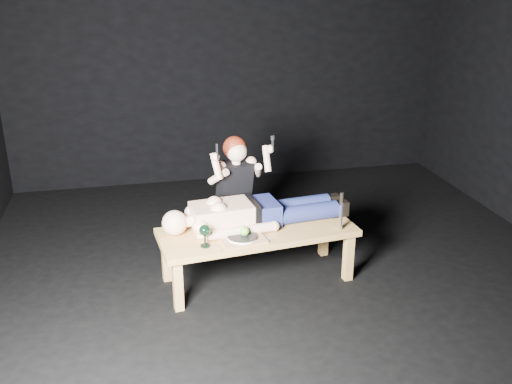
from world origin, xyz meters
TOP-DOWN VIEW (x-y plane):
  - ground at (0.00, 0.00)m, footprint 5.00×5.00m
  - back_wall at (0.00, 2.50)m, footprint 5.00×0.00m
  - table at (-0.22, 0.01)m, footprint 1.61×0.75m
  - lying_man at (-0.19, 0.12)m, footprint 1.53×0.61m
  - kneeling_woman at (-0.33, 0.56)m, footprint 0.74×0.79m
  - serving_tray at (-0.38, -0.16)m, footprint 0.37×0.29m
  - plate at (-0.38, -0.16)m, footprint 0.26×0.26m
  - apple at (-0.36, -0.15)m, footprint 0.07×0.07m
  - goblet at (-0.67, -0.20)m, footprint 0.09×0.09m
  - fork_flat at (-0.60, -0.23)m, footprint 0.09×0.15m
  - knife_flat at (-0.17, -0.15)m, footprint 0.05×0.16m
  - spoon_flat at (-0.23, -0.08)m, footprint 0.09×0.15m
  - carving_knife at (0.42, -0.13)m, footprint 0.04×0.05m

SIDE VIEW (x-z plane):
  - ground at x=0.00m, z-range 0.00..0.00m
  - table at x=-0.22m, z-range 0.00..0.45m
  - fork_flat at x=-0.60m, z-range 0.45..0.46m
  - knife_flat at x=-0.17m, z-range 0.45..0.46m
  - spoon_flat at x=-0.23m, z-range 0.45..0.46m
  - serving_tray at x=-0.38m, z-range 0.45..0.47m
  - plate at x=-0.38m, z-range 0.47..0.49m
  - apple at x=-0.36m, z-range 0.49..0.56m
  - goblet at x=-0.67m, z-range 0.45..0.62m
  - kneeling_woman at x=-0.33m, z-range 0.00..1.12m
  - lying_man at x=-0.19m, z-range 0.45..0.70m
  - carving_knife at x=0.42m, z-range 0.45..0.76m
  - back_wall at x=0.00m, z-range -1.00..4.00m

